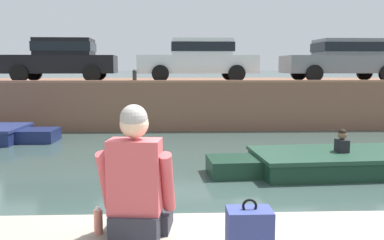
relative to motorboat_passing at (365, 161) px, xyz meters
name	(u,v)px	position (x,y,z in m)	size (l,w,h in m)	color
ground_plane	(209,170)	(-3.29, 0.22, -0.22)	(400.00, 400.00, 0.00)	#384C47
far_quay_wall	(193,100)	(-3.29, 8.72, 0.61)	(60.00, 6.00, 1.66)	brown
far_wall_coping	(197,81)	(-3.29, 5.84, 1.48)	(60.00, 0.24, 0.08)	#9F6C52
motorboat_passing	(365,161)	(0.00, 0.00, 0.00)	(6.35, 2.18, 0.92)	#193828
car_leftmost_black	(62,58)	(-8.10, 7.07, 2.29)	(4.00, 2.10, 1.54)	black
car_left_inner_white	(199,58)	(-3.15, 7.07, 2.29)	(4.34, 1.96, 1.54)	white
car_centre_grey	(343,58)	(2.23, 7.07, 2.29)	(4.33, 2.03, 1.54)	slate
mooring_bollard_mid	(135,75)	(-5.40, 5.97, 1.68)	(0.15, 0.15, 0.45)	#2D2B28
person_seated_left	(137,187)	(-4.29, -5.76, 1.15)	(0.56, 0.56, 0.97)	#282833
bottle_drink	(98,222)	(-4.58, -5.69, 0.87)	(0.06, 0.06, 0.20)	#E07F6B
backpack_on_ledge	(249,235)	(-3.55, -6.16, 0.94)	(0.28, 0.24, 0.41)	navy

